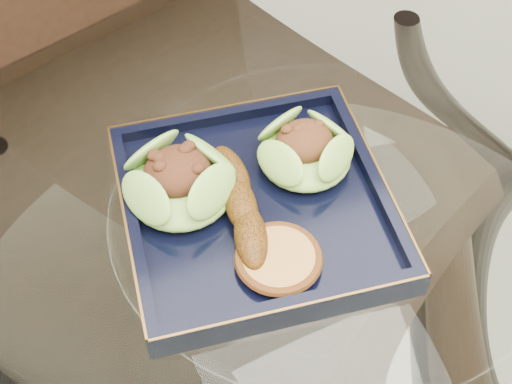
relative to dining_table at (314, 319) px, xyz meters
name	(u,v)px	position (x,y,z in m)	size (l,w,h in m)	color
dining_table	(314,319)	(0.00, 0.00, 0.00)	(1.13, 1.13, 0.77)	white
dining_chair	(169,148)	(-0.06, 0.34, -0.01)	(0.56, 0.56, 1.06)	black
navy_plate	(256,210)	(-0.05, 0.06, 0.17)	(0.27, 0.27, 0.02)	black
lettuce_wrap_left	(180,183)	(-0.12, 0.10, 0.20)	(0.11, 0.11, 0.04)	#558C28
lettuce_wrap_right	(305,152)	(0.02, 0.09, 0.20)	(0.10, 0.10, 0.04)	#6CA32F
roasted_plantain	(240,204)	(-0.07, 0.06, 0.20)	(0.15, 0.03, 0.03)	#63360A
crumb_patty	(278,260)	(-0.06, -0.02, 0.19)	(0.07, 0.07, 0.01)	#C18740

